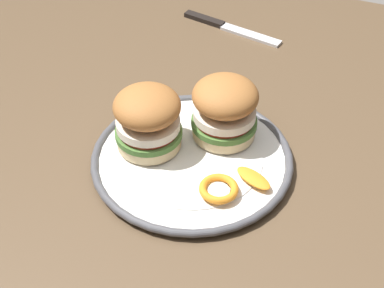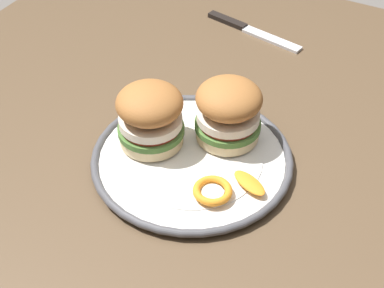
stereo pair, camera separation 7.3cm
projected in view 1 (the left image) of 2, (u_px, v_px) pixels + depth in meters
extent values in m
cube|color=brown|center=(142.00, 184.00, 0.89)|extent=(1.35, 1.06, 0.03)
cube|color=brown|center=(95.00, 83.00, 1.68)|extent=(0.06, 0.06, 0.68)
cylinder|color=white|center=(192.00, 160.00, 0.90)|extent=(0.29, 0.29, 0.01)
torus|color=#4C4C51|center=(192.00, 158.00, 0.89)|extent=(0.31, 0.31, 0.01)
cylinder|color=white|center=(192.00, 157.00, 0.89)|extent=(0.22, 0.22, 0.00)
cylinder|color=beige|center=(149.00, 139.00, 0.90)|extent=(0.10, 0.10, 0.02)
cylinder|color=#477033|center=(149.00, 132.00, 0.89)|extent=(0.10, 0.10, 0.01)
cylinder|color=#BC3828|center=(148.00, 128.00, 0.89)|extent=(0.09, 0.09, 0.01)
cylinder|color=silver|center=(148.00, 123.00, 0.88)|extent=(0.10, 0.10, 0.01)
ellipsoid|color=#A36633|center=(147.00, 106.00, 0.86)|extent=(0.14, 0.14, 0.05)
cylinder|color=beige|center=(224.00, 129.00, 0.92)|extent=(0.10, 0.10, 0.02)
cylinder|color=#477033|center=(224.00, 122.00, 0.91)|extent=(0.10, 0.10, 0.01)
cylinder|color=#BC3828|center=(224.00, 118.00, 0.90)|extent=(0.09, 0.09, 0.01)
cylinder|color=silver|center=(225.00, 113.00, 0.90)|extent=(0.10, 0.10, 0.01)
ellipsoid|color=#A36633|center=(225.00, 96.00, 0.88)|extent=(0.14, 0.14, 0.05)
torus|color=orange|center=(220.00, 187.00, 0.83)|extent=(0.08, 0.08, 0.01)
cylinder|color=#F4E5C6|center=(219.00, 189.00, 0.83)|extent=(0.03, 0.03, 0.00)
ellipsoid|color=orange|center=(254.00, 178.00, 0.84)|extent=(0.05, 0.07, 0.01)
cube|color=silver|center=(251.00, 35.00, 1.17)|extent=(0.05, 0.13, 0.01)
cube|color=black|center=(204.00, 20.00, 1.22)|extent=(0.03, 0.09, 0.01)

